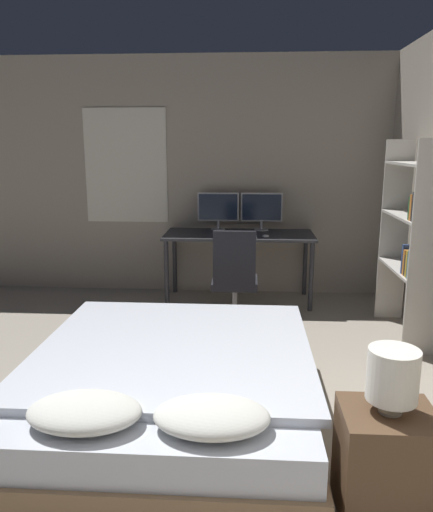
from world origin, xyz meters
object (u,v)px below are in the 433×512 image
object	(u,v)px
bed	(172,387)
computer_mouse	(266,236)
monitor_left	(218,209)
office_chair	(235,289)
monitor_right	(262,209)
desk	(239,241)
keyboard	(239,237)
bedside_lamp	(393,375)
nightstand	(385,463)
bookshelf	(413,234)

from	to	relation	value
bed	computer_mouse	distance (m)	2.45
monitor_left	office_chair	bearing A→B (deg)	-77.74
monitor_right	office_chair	size ratio (longest dim) A/B	0.49
desk	keyboard	world-z (taller)	keyboard
bedside_lamp	monitor_right	world-z (taller)	monitor_right
bed	nightstand	bearing A→B (deg)	-33.11
nightstand	monitor_left	distance (m)	3.74
bedside_lamp	bookshelf	size ratio (longest dim) A/B	0.17
keyboard	office_chair	world-z (taller)	office_chair
monitor_right	computer_mouse	bearing A→B (deg)	-85.79
bookshelf	computer_mouse	bearing A→B (deg)	148.01
desk	bookshelf	distance (m)	1.86
computer_mouse	monitor_left	bearing A→B (deg)	137.36
bed	bedside_lamp	world-z (taller)	bedside_lamp
bedside_lamp	desk	bearing A→B (deg)	103.05
bedside_lamp	keyboard	bearing A→B (deg)	104.04
bedside_lamp	nightstand	bearing A→B (deg)	0.00
keyboard	monitor_right	bearing A→B (deg)	63.15
monitor_right	desk	bearing A→B (deg)	-135.15
bed	monitor_right	bearing A→B (deg)	77.79
bedside_lamp	office_chair	world-z (taller)	office_chair
computer_mouse	office_chair	distance (m)	0.75
nightstand	bedside_lamp	distance (m)	0.44
keyboard	bedside_lamp	bearing A→B (deg)	-75.96
monitor_left	monitor_right	bearing A→B (deg)	0.00
monitor_right	bookshelf	bearing A→B (deg)	-44.59
bed	keyboard	distance (m)	2.39
desk	monitor_right	size ratio (longest dim) A/B	3.47
keyboard	computer_mouse	distance (m)	0.28
bed	desk	bearing A→B (deg)	82.00
keyboard	bookshelf	bearing A→B (deg)	-27.00
bed	bedside_lamp	distance (m)	1.41
office_chair	computer_mouse	bearing A→B (deg)	60.52
computer_mouse	office_chair	bearing A→B (deg)	-119.48
bed	office_chair	world-z (taller)	office_chair
office_chair	bookshelf	bearing A→B (deg)	-8.78
nightstand	keyboard	size ratio (longest dim) A/B	1.37
bed	monitor_right	distance (m)	2.96
nightstand	keyboard	xyz separation A→B (m)	(-0.76, 3.03, 0.51)
nightstand	computer_mouse	xyz separation A→B (m)	(-0.48, 3.03, 0.52)
monitor_left	keyboard	size ratio (longest dim) A/B	1.22
desk	monitor_right	world-z (taller)	monitor_right
nightstand	bookshelf	size ratio (longest dim) A/B	0.30
bedside_lamp	computer_mouse	xyz separation A→B (m)	(-0.48, 3.03, 0.08)
bed	desk	world-z (taller)	desk
bedside_lamp	keyboard	world-z (taller)	bedside_lamp
monitor_left	keyboard	bearing A→B (deg)	-63.15
computer_mouse	bookshelf	size ratio (longest dim) A/B	0.04
monitor_left	computer_mouse	world-z (taller)	monitor_left
nightstand	computer_mouse	size ratio (longest dim) A/B	7.49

